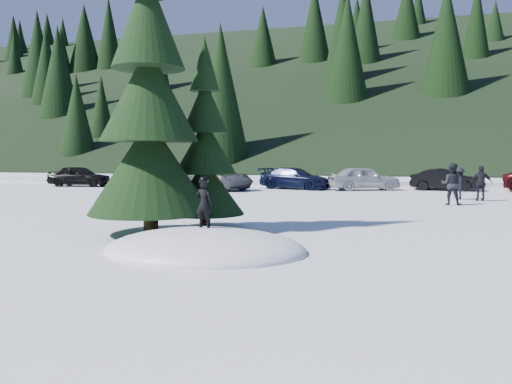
% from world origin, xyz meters
% --- Properties ---
extents(ground, '(200.00, 200.00, 0.00)m').
position_xyz_m(ground, '(0.00, 0.00, 0.00)').
color(ground, white).
rests_on(ground, ground).
extents(snow_mound, '(4.48, 3.52, 0.96)m').
position_xyz_m(snow_mound, '(0.00, 0.00, 0.00)').
color(snow_mound, white).
rests_on(snow_mound, ground).
extents(forest_hillside, '(200.00, 60.00, 25.00)m').
position_xyz_m(forest_hillside, '(0.00, 54.00, 12.50)').
color(forest_hillside, black).
rests_on(forest_hillside, ground).
extents(spruce_tall, '(3.20, 3.20, 8.60)m').
position_xyz_m(spruce_tall, '(-2.20, 1.80, 3.32)').
color(spruce_tall, black).
rests_on(spruce_tall, ground).
extents(spruce_short, '(2.20, 2.20, 5.37)m').
position_xyz_m(spruce_short, '(-1.20, 3.20, 2.10)').
color(spruce_short, black).
rests_on(spruce_short, ground).
extents(child_skier, '(0.41, 0.29, 1.06)m').
position_xyz_m(child_skier, '(-0.11, 0.25, 1.01)').
color(child_skier, black).
rests_on(child_skier, snow_mound).
extents(adult_0, '(0.97, 0.83, 1.74)m').
position_xyz_m(adult_0, '(6.30, 12.07, 0.87)').
color(adult_0, black).
rests_on(adult_0, ground).
extents(adult_1, '(0.96, 0.43, 1.61)m').
position_xyz_m(adult_1, '(7.80, 14.36, 0.81)').
color(adult_1, black).
rests_on(adult_1, ground).
extents(adult_2, '(0.74, 1.06, 1.50)m').
position_xyz_m(adult_2, '(6.93, 14.93, 0.75)').
color(adult_2, black).
rests_on(adult_2, ground).
extents(car_0, '(4.19, 2.06, 1.37)m').
position_xyz_m(car_0, '(-16.08, 18.77, 0.69)').
color(car_0, black).
rests_on(car_0, ground).
extents(car_1, '(4.21, 2.92, 1.31)m').
position_xyz_m(car_1, '(-12.08, 21.53, 0.66)').
color(car_1, black).
rests_on(car_1, ground).
extents(car_2, '(5.71, 4.25, 1.44)m').
position_xyz_m(car_2, '(-6.41, 17.99, 0.72)').
color(car_2, '#494C51').
rests_on(car_2, ground).
extents(car_3, '(4.84, 3.05, 1.31)m').
position_xyz_m(car_3, '(-1.81, 20.00, 0.65)').
color(car_3, black).
rests_on(car_3, ground).
extents(car_4, '(4.50, 3.19, 1.42)m').
position_xyz_m(car_4, '(2.31, 20.03, 0.71)').
color(car_4, '#9CA1A5').
rests_on(car_4, ground).
extents(car_5, '(4.02, 1.77, 1.29)m').
position_xyz_m(car_5, '(6.92, 21.03, 0.64)').
color(car_5, black).
rests_on(car_5, ground).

